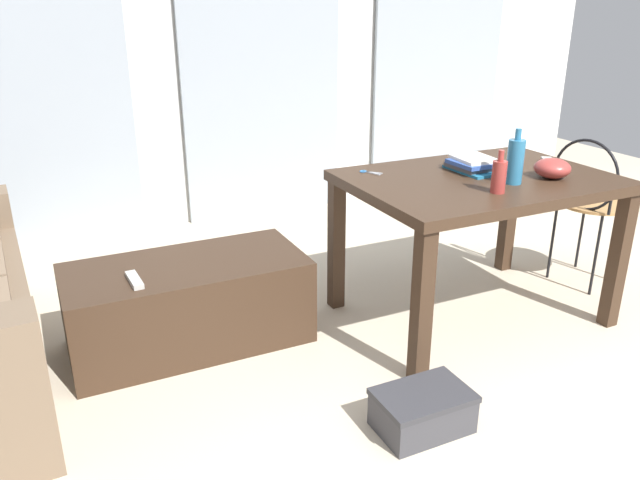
% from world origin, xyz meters
% --- Properties ---
extents(ground_plane, '(8.21, 8.21, 0.00)m').
position_xyz_m(ground_plane, '(0.00, 1.31, 0.00)').
color(ground_plane, beige).
extents(wall_back, '(5.96, 0.10, 2.62)m').
position_xyz_m(wall_back, '(0.00, 3.42, 1.31)').
color(wall_back, silver).
rests_on(wall_back, ground).
extents(curtains, '(4.24, 0.03, 2.24)m').
position_xyz_m(curtains, '(0.00, 3.33, 1.12)').
color(curtains, '#99A3AD').
rests_on(curtains, ground).
extents(coffee_table, '(1.09, 0.52, 0.41)m').
position_xyz_m(coffee_table, '(-1.04, 1.66, 0.20)').
color(coffee_table, '#382619').
rests_on(coffee_table, ground).
extents(craft_table, '(1.25, 0.88, 0.74)m').
position_xyz_m(craft_table, '(0.34, 1.31, 0.64)').
color(craft_table, '#382619').
rests_on(craft_table, ground).
extents(wire_chair, '(0.40, 0.41, 0.85)m').
position_xyz_m(wire_chair, '(1.15, 1.35, 0.54)').
color(wire_chair, '#B7844C').
rests_on(wire_chair, ground).
extents(bottle_near, '(0.06, 0.06, 0.19)m').
position_xyz_m(bottle_near, '(0.23, 1.06, 0.82)').
color(bottle_near, '#99332D').
rests_on(bottle_near, craft_table).
extents(bottle_far, '(0.08, 0.08, 0.25)m').
position_xyz_m(bottle_far, '(0.40, 1.15, 0.85)').
color(bottle_far, teal).
rests_on(bottle_far, craft_table).
extents(bowl, '(0.17, 0.17, 0.09)m').
position_xyz_m(bowl, '(0.63, 1.14, 0.79)').
color(bowl, '#9E3833').
rests_on(bowl, craft_table).
extents(book_stack, '(0.21, 0.27, 0.07)m').
position_xyz_m(book_stack, '(0.37, 1.41, 0.78)').
color(book_stack, '#1E668C').
rests_on(book_stack, craft_table).
extents(tv_remote_on_table, '(0.12, 0.15, 0.03)m').
position_xyz_m(tv_remote_on_table, '(0.80, 1.34, 0.76)').
color(tv_remote_on_table, '#B7B7B2').
rests_on(tv_remote_on_table, craft_table).
extents(scissors, '(0.09, 0.11, 0.00)m').
position_xyz_m(scissors, '(-0.11, 1.60, 0.75)').
color(scissors, '#9EA0A5').
rests_on(scissors, craft_table).
extents(tv_remote_primary, '(0.05, 0.17, 0.02)m').
position_xyz_m(tv_remote_primary, '(-1.28, 1.55, 0.42)').
color(tv_remote_primary, '#B7B7B2').
rests_on(tv_remote_primary, coffee_table).
extents(shoebox, '(0.36, 0.24, 0.16)m').
position_xyz_m(shoebox, '(-0.41, 0.64, 0.08)').
color(shoebox, '#38383D').
rests_on(shoebox, ground).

